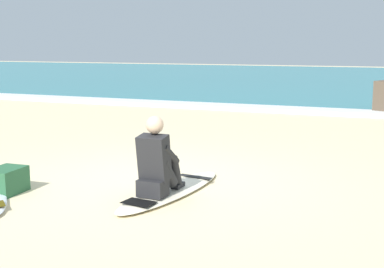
% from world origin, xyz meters
% --- Properties ---
extents(ground_plane, '(80.00, 80.00, 0.00)m').
position_xyz_m(ground_plane, '(0.00, 0.00, 0.00)').
color(ground_plane, beige).
extents(sea, '(80.00, 28.00, 0.10)m').
position_xyz_m(sea, '(0.00, 21.86, 0.05)').
color(sea, teal).
rests_on(sea, ground).
extents(breaking_foam, '(80.00, 0.90, 0.11)m').
position_xyz_m(breaking_foam, '(0.00, 8.16, 0.06)').
color(breaking_foam, white).
rests_on(breaking_foam, ground).
extents(surfboard_main, '(0.79, 2.28, 0.08)m').
position_xyz_m(surfboard_main, '(0.42, -0.39, 0.04)').
color(surfboard_main, '#EFE5C6').
rests_on(surfboard_main, ground).
extents(surfer_seated, '(0.37, 0.70, 0.95)m').
position_xyz_m(surfer_seated, '(0.37, -0.69, 0.44)').
color(surfer_seated, '#232326').
rests_on(surfer_seated, surfboard_main).
extents(beach_bag, '(0.39, 0.50, 0.32)m').
position_xyz_m(beach_bag, '(-1.50, -1.16, 0.16)').
color(beach_bag, '#285B38').
rests_on(beach_bag, ground).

